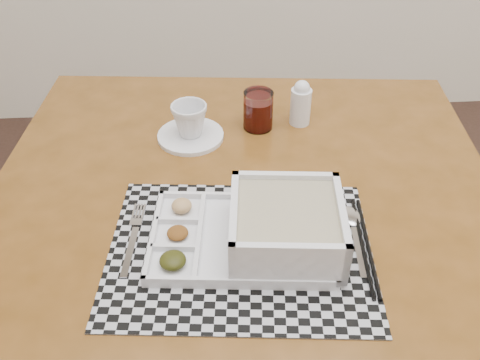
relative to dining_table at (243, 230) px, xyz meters
name	(u,v)px	position (x,y,z in m)	size (l,w,h in m)	color
dining_table	(243,230)	(0.00, 0.00, 0.00)	(1.11, 1.11, 0.76)	#50300E
placemat	(240,250)	(-0.02, -0.13, 0.08)	(0.46, 0.36, 0.00)	#A2A3AA
serving_tray	(274,231)	(0.04, -0.13, 0.12)	(0.35, 0.25, 0.09)	silver
fork	(132,237)	(-0.21, -0.09, 0.08)	(0.03, 0.19, 0.00)	silver
spoon	(352,221)	(0.20, -0.08, 0.08)	(0.04, 0.18, 0.01)	silver
chopsticks	(365,246)	(0.20, -0.14, 0.09)	(0.04, 0.24, 0.01)	black
saucer	(191,136)	(-0.10, 0.23, 0.08)	(0.15, 0.15, 0.01)	silver
cup	(190,120)	(-0.10, 0.23, 0.13)	(0.08, 0.08, 0.07)	silver
juice_glass	(258,112)	(0.05, 0.26, 0.12)	(0.07, 0.07, 0.09)	white
creamer_bottle	(301,103)	(0.15, 0.27, 0.13)	(0.05, 0.05, 0.11)	silver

